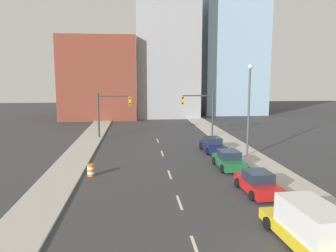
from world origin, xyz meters
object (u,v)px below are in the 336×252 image
object	(u,v)px
traffic_barrel	(91,170)
sedan_red	(258,183)
traffic_signal_left	(108,109)
box_truck_yellow	(311,227)
traffic_signal_right	(203,108)
sedan_navy	(213,145)
sedan_green	(229,160)
street_lamp	(249,104)

from	to	relation	value
traffic_barrel	sedan_red	distance (m)	12.77
traffic_signal_left	box_truck_yellow	xyz separation A→B (m)	(11.37, -28.76, -2.82)
traffic_signal_right	sedan_red	bearing A→B (deg)	-91.83
sedan_red	sedan_navy	bearing A→B (deg)	87.39
sedan_navy	sedan_green	bearing A→B (deg)	-93.64
traffic_barrel	sedan_navy	distance (m)	13.89
box_truck_yellow	sedan_red	xyz separation A→B (m)	(0.26, 7.18, -0.30)
traffic_barrel	street_lamp	xyz separation A→B (m)	(14.54, 5.19, 4.69)
traffic_barrel	box_truck_yellow	bearing A→B (deg)	-46.81
street_lamp	sedan_green	distance (m)	6.72
traffic_signal_right	traffic_barrel	xyz separation A→B (m)	(-12.42, -16.54, -3.32)
traffic_signal_left	traffic_barrel	world-z (taller)	traffic_signal_left
box_truck_yellow	sedan_navy	distance (m)	19.84
sedan_red	sedan_navy	world-z (taller)	sedan_navy
traffic_signal_left	street_lamp	distance (m)	18.41
traffic_barrel	sedan_green	distance (m)	11.59
sedan_red	sedan_green	size ratio (longest dim) A/B	1.01
traffic_signal_left	sedan_green	xyz separation A→B (m)	(11.43, -15.36, -3.09)
box_truck_yellow	sedan_navy	size ratio (longest dim) A/B	1.35
traffic_signal_right	traffic_barrel	size ratio (longest dim) A/B	6.14
traffic_signal_right	sedan_green	bearing A→B (deg)	-93.32
street_lamp	box_truck_yellow	bearing A→B (deg)	-99.99
street_lamp	sedan_red	bearing A→B (deg)	-105.33
traffic_barrel	box_truck_yellow	xyz separation A→B (m)	(11.47, -12.22, 0.51)
traffic_signal_right	street_lamp	world-z (taller)	street_lamp
box_truck_yellow	sedan_navy	world-z (taller)	box_truck_yellow
street_lamp	sedan_green	world-z (taller)	street_lamp
traffic_signal_right	box_truck_yellow	bearing A→B (deg)	-91.89
traffic_signal_left	street_lamp	size ratio (longest dim) A/B	0.65
traffic_signal_right	box_truck_yellow	distance (m)	28.91
traffic_signal_left	traffic_barrel	bearing A→B (deg)	-90.35
traffic_barrel	street_lamp	size ratio (longest dim) A/B	0.11
traffic_signal_right	street_lamp	xyz separation A→B (m)	(2.12, -11.34, 1.37)
street_lamp	sedan_green	size ratio (longest dim) A/B	2.11
sedan_green	box_truck_yellow	bearing A→B (deg)	-91.67
traffic_signal_left	street_lamp	world-z (taller)	street_lamp
traffic_signal_left	sedan_navy	world-z (taller)	traffic_signal_left
box_truck_yellow	traffic_signal_right	bearing A→B (deg)	84.89
street_lamp	sedan_green	xyz separation A→B (m)	(-3.01, -4.02, -4.46)
sedan_navy	traffic_signal_right	bearing A→B (deg)	81.92
sedan_red	street_lamp	bearing A→B (deg)	71.50
box_truck_yellow	traffic_barrel	bearing A→B (deg)	129.97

